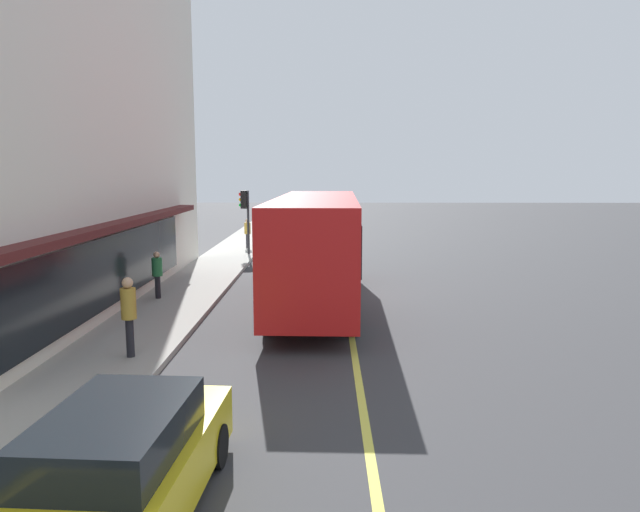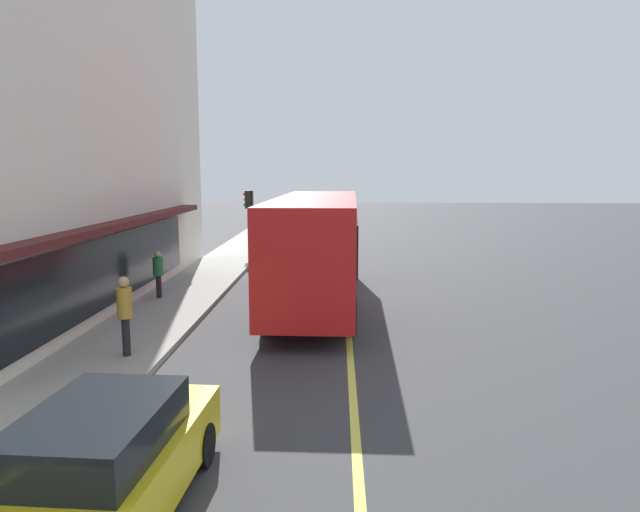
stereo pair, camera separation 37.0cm
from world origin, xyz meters
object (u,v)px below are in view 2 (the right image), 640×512
object	(u,v)px
bus	(317,244)
pedestrian_waiting	(158,270)
traffic_light	(249,207)
car_yellow	(104,464)
pedestrian_at_corner	(125,308)
pedestrian_by_curb	(252,230)

from	to	relation	value
bus	pedestrian_waiting	world-z (taller)	bus
traffic_light	car_yellow	bearing A→B (deg)	-176.04
pedestrian_at_corner	pedestrian_waiting	bearing A→B (deg)	10.36
pedestrian_by_curb	pedestrian_waiting	bearing A→B (deg)	174.33
car_yellow	pedestrian_by_curb	xyz separation A→B (m)	(25.12, 1.78, 0.36)
pedestrian_at_corner	pedestrian_waiting	distance (m)	6.27
bus	car_yellow	xyz separation A→B (m)	(-12.13, 2.20, -1.24)
pedestrian_at_corner	car_yellow	bearing A→B (deg)	-162.46
car_yellow	pedestrian_at_corner	xyz separation A→B (m)	(6.11, 1.93, 0.52)
car_yellow	pedestrian_by_curb	bearing A→B (deg)	4.06
bus	pedestrian_waiting	size ratio (longest dim) A/B	7.17
pedestrian_waiting	pedestrian_by_curb	bearing A→B (deg)	-5.67
pedestrian_at_corner	pedestrian_waiting	size ratio (longest dim) A/B	1.17
car_yellow	pedestrian_by_curb	size ratio (longest dim) A/B	2.75
car_yellow	pedestrian_at_corner	world-z (taller)	pedestrian_at_corner
pedestrian_at_corner	pedestrian_by_curb	world-z (taller)	pedestrian_at_corner
traffic_light	pedestrian_at_corner	size ratio (longest dim) A/B	1.75
pedestrian_at_corner	pedestrian_by_curb	size ratio (longest dim) A/B	1.15
pedestrian_by_curb	bus	bearing A→B (deg)	-162.94
bus	traffic_light	world-z (taller)	bus
pedestrian_waiting	pedestrian_at_corner	bearing A→B (deg)	-169.64
car_yellow	pedestrian_waiting	bearing A→B (deg)	13.99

